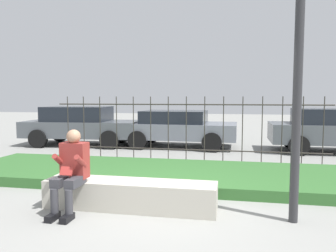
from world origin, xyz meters
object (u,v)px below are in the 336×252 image
object	(u,v)px
car_parked_right	(334,129)
car_parked_left	(81,125)
car_parked_center	(178,127)
street_lamp	(298,61)
stone_bench	(130,196)
person_seated_reader	(71,168)

from	to	relation	value
car_parked_right	car_parked_left	size ratio (longest dim) A/B	0.94
car_parked_center	street_lamp	bearing A→B (deg)	-66.24
stone_bench	street_lamp	size ratio (longest dim) A/B	0.75
person_seated_reader	street_lamp	distance (m)	3.53
car_parked_left	car_parked_center	bearing A→B (deg)	-0.03
person_seated_reader	street_lamp	world-z (taller)	street_lamp
person_seated_reader	car_parked_center	world-z (taller)	car_parked_center
person_seated_reader	car_parked_right	xyz separation A→B (m)	(5.46, 6.53, 0.06)
stone_bench	car_parked_center	bearing A→B (deg)	92.82
car_parked_right	car_parked_left	distance (m)	8.47
stone_bench	car_parked_center	xyz separation A→B (m)	(-0.32, 6.45, 0.49)
car_parked_center	person_seated_reader	bearing A→B (deg)	-92.73
car_parked_center	car_parked_left	world-z (taller)	car_parked_left
car_parked_right	street_lamp	distance (m)	6.88
car_parked_right	car_parked_left	bearing A→B (deg)	-179.43
stone_bench	street_lamp	world-z (taller)	street_lamp
person_seated_reader	car_parked_left	xyz separation A→B (m)	(-3.01, 6.52, 0.07)
person_seated_reader	street_lamp	bearing A→B (deg)	3.89
car_parked_right	person_seated_reader	bearing A→B (deg)	-129.44
car_parked_center	street_lamp	world-z (taller)	street_lamp
stone_bench	car_parked_left	distance (m)	7.31
stone_bench	car_parked_right	distance (m)	7.80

